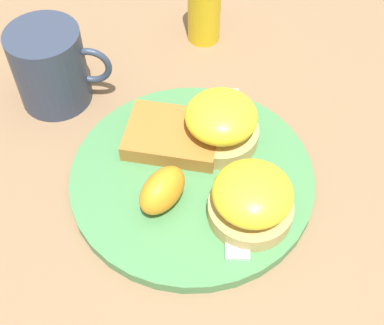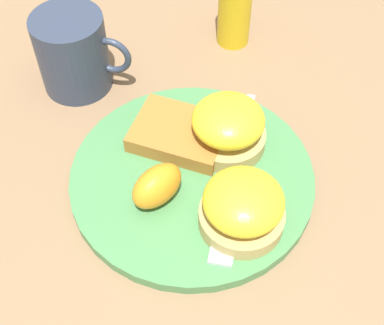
% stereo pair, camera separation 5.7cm
% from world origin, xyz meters
% --- Properties ---
extents(ground_plane, '(1.10, 1.10, 0.00)m').
position_xyz_m(ground_plane, '(0.00, 0.00, 0.00)').
color(ground_plane, '#846647').
extents(plate, '(0.27, 0.27, 0.01)m').
position_xyz_m(plate, '(0.00, 0.00, 0.01)').
color(plate, '#47844C').
rests_on(plate, ground_plane).
extents(sandwich_benedict_left, '(0.09, 0.09, 0.06)m').
position_xyz_m(sandwich_benedict_left, '(0.06, -0.05, 0.04)').
color(sandwich_benedict_left, tan).
rests_on(sandwich_benedict_left, plate).
extents(sandwich_benedict_right, '(0.09, 0.09, 0.06)m').
position_xyz_m(sandwich_benedict_right, '(0.03, 0.05, 0.04)').
color(sandwich_benedict_right, tan).
rests_on(sandwich_benedict_right, plate).
extents(hashbrown_patty, '(0.11, 0.09, 0.02)m').
position_xyz_m(hashbrown_patty, '(-0.02, 0.05, 0.02)').
color(hashbrown_patty, '#A0682A').
rests_on(hashbrown_patty, plate).
extents(orange_wedge, '(0.06, 0.07, 0.04)m').
position_xyz_m(orange_wedge, '(-0.03, -0.04, 0.04)').
color(orange_wedge, orange).
rests_on(orange_wedge, plate).
extents(fork, '(0.03, 0.23, 0.00)m').
position_xyz_m(fork, '(0.05, -0.00, 0.02)').
color(fork, silver).
rests_on(fork, plate).
extents(cup, '(0.12, 0.09, 0.10)m').
position_xyz_m(cup, '(-0.18, 0.12, 0.05)').
color(cup, '#2D384C').
rests_on(cup, ground_plane).
extents(condiment_bottle, '(0.04, 0.04, 0.12)m').
position_xyz_m(condiment_bottle, '(0.00, 0.25, 0.06)').
color(condiment_bottle, gold).
rests_on(condiment_bottle, ground_plane).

